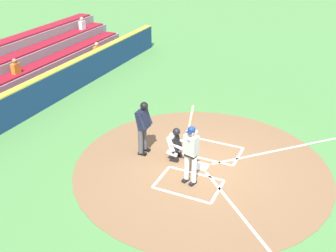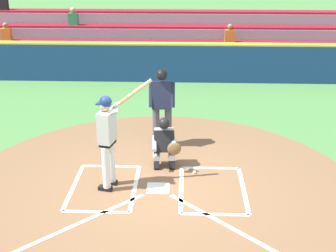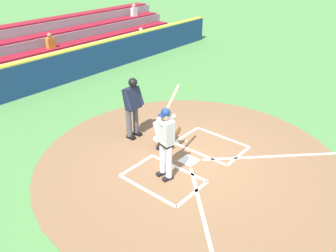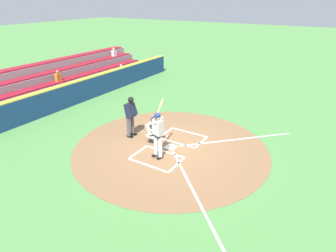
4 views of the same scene
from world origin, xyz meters
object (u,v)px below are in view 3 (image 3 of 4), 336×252
(batter, at_px, (166,138))
(plate_umpire, at_px, (133,104))
(catcher, at_px, (165,130))
(baseball, at_px, (186,141))

(batter, bearing_deg, plate_umpire, -114.17)
(batter, relative_size, catcher, 1.88)
(catcher, distance_m, plate_umpire, 1.22)
(plate_umpire, bearing_deg, baseball, 117.90)
(catcher, xyz_separation_m, plate_umpire, (0.11, -1.11, 0.49))
(batter, xyz_separation_m, baseball, (-1.64, -0.62, -1.06))
(batter, height_order, baseball, batter)
(batter, relative_size, plate_umpire, 1.14)
(catcher, bearing_deg, batter, 41.66)
(plate_umpire, distance_m, baseball, 1.88)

